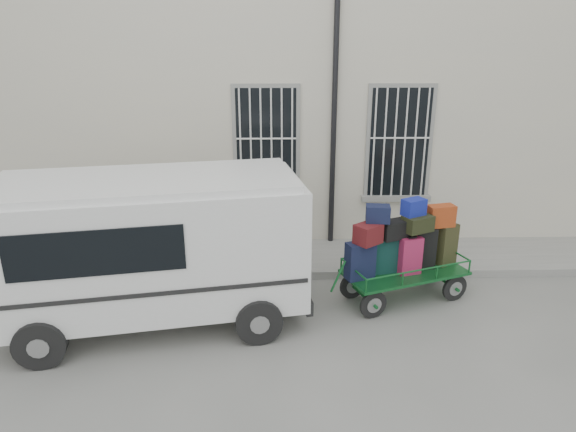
% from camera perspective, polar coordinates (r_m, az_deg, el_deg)
% --- Properties ---
extents(ground, '(80.00, 80.00, 0.00)m').
position_cam_1_polar(ground, '(8.47, 0.24, -11.17)').
color(ground, slate).
rests_on(ground, ground).
extents(building, '(24.00, 5.15, 6.00)m').
position_cam_1_polar(building, '(12.86, -0.45, 13.55)').
color(building, beige).
rests_on(building, ground).
extents(sidewalk, '(24.00, 1.70, 0.15)m').
position_cam_1_polar(sidewalk, '(10.39, -0.10, -4.64)').
color(sidewalk, gray).
rests_on(sidewalk, ground).
extents(luggage_cart, '(2.45, 1.57, 1.79)m').
position_cam_1_polar(luggage_cart, '(8.82, 12.75, -3.76)').
color(luggage_cart, black).
rests_on(luggage_cart, ground).
extents(van, '(4.92, 2.75, 2.35)m').
position_cam_1_polar(van, '(8.08, -15.05, -2.80)').
color(van, white).
rests_on(van, ground).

